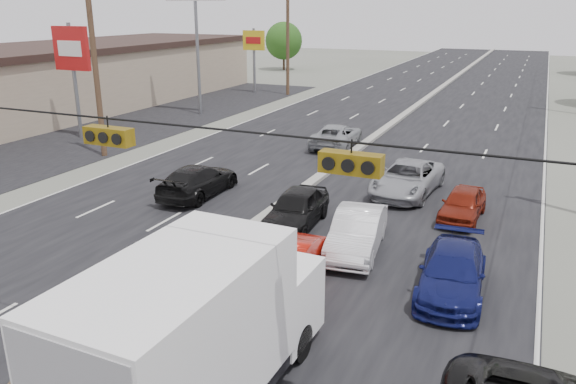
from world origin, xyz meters
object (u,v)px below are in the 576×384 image
object	(u,v)px
queue_car_b	(357,232)
oncoming_near	(198,181)
utility_pole_left_c	(288,39)
queue_car_d	(452,273)
tree_left_far	(284,41)
pole_sign_far	(254,46)
pole_sign_mid	(72,55)
box_truck	(199,333)
queue_car_e	(463,204)
tan_sedan	(79,377)
queue_car_a	(296,209)
red_sedan	(285,267)
utility_pole_left_b	(95,62)
queue_car_c	(407,179)
oncoming_far	(337,136)

from	to	relation	value
queue_car_b	oncoming_near	xyz separation A→B (m)	(-8.12, 2.89, -0.03)
utility_pole_left_c	queue_car_b	xyz separation A→B (m)	(16.68, -31.65, -4.40)
queue_car_d	tree_left_far	bearing A→B (deg)	115.25
pole_sign_far	queue_car_b	size ratio (longest dim) A/B	1.39
pole_sign_mid	box_truck	world-z (taller)	pole_sign_mid
pole_sign_mid	tree_left_far	bearing A→B (deg)	96.79
tree_left_far	oncoming_near	xyz separation A→B (m)	(18.06, -48.76, -3.04)
tree_left_far	queue_car_e	distance (m)	55.35
tan_sedan	queue_car_a	distance (m)	11.12
pole_sign_far	red_sedan	bearing A→B (deg)	-61.45
pole_sign_far	queue_car_a	size ratio (longest dim) A/B	1.45
utility_pole_left_b	pole_sign_far	size ratio (longest dim) A/B	1.67
queue_car_a	queue_car_c	bearing A→B (deg)	58.40
utility_pole_left_c	tree_left_far	xyz separation A→B (m)	(-9.50, 20.00, -1.39)
oncoming_near	oncoming_far	xyz separation A→B (m)	(2.54, 10.95, -0.00)
box_truck	utility_pole_left_b	bearing A→B (deg)	137.45
pole_sign_mid	tan_sedan	distance (m)	27.13
tree_left_far	queue_car_b	xyz separation A→B (m)	(26.18, -51.65, -3.01)
queue_car_b	pole_sign_mid	bearing A→B (deg)	148.16
queue_car_c	queue_car_e	distance (m)	3.47
queue_car_a	oncoming_far	bearing A→B (deg)	98.99
box_truck	tan_sedan	xyz separation A→B (m)	(-2.29, -0.97, -1.05)
utility_pole_left_c	queue_car_c	world-z (taller)	utility_pole_left_c
oncoming_near	queue_car_b	bearing A→B (deg)	159.45
queue_car_e	oncoming_far	world-z (taller)	oncoming_far
oncoming_near	oncoming_far	world-z (taller)	oncoming_near
tan_sedan	queue_car_d	bearing A→B (deg)	49.76
utility_pole_left_c	pole_sign_far	size ratio (longest dim) A/B	1.67
utility_pole_left_c	queue_car_b	world-z (taller)	utility_pole_left_c
queue_car_d	pole_sign_far	bearing A→B (deg)	121.51
tan_sedan	queue_car_e	world-z (taller)	tan_sedan
tree_left_far	red_sedan	distance (m)	60.42
tan_sedan	queue_car_e	xyz separation A→B (m)	(5.60, 14.42, -0.17)
pole_sign_far	queue_car_b	world-z (taller)	pole_sign_far
pole_sign_far	queue_car_d	bearing A→B (deg)	-54.75
queue_car_a	queue_car_c	xyz separation A→B (m)	(2.94, 5.54, -0.00)
queue_car_d	oncoming_near	world-z (taller)	oncoming_near
utility_pole_left_b	box_truck	world-z (taller)	utility_pole_left_b
utility_pole_left_c	oncoming_far	distance (m)	21.45
pole_sign_far	tan_sedan	size ratio (longest dim) A/B	1.11
pole_sign_mid	tan_sedan	size ratio (longest dim) A/B	1.30
pole_sign_mid	queue_car_b	size ratio (longest dim) A/B	1.63
box_truck	queue_car_a	world-z (taller)	box_truck
queue_car_d	oncoming_near	bearing A→B (deg)	154.64
utility_pole_left_c	red_sedan	bearing A→B (deg)	-66.07
queue_car_e	oncoming_near	distance (m)	11.07
utility_pole_left_b	oncoming_far	distance (m)	13.95
pole_sign_mid	queue_car_a	xyz separation A→B (m)	(18.40, -8.34, -4.41)
tree_left_far	oncoming_far	world-z (taller)	tree_left_far
tree_left_far	queue_car_a	bearing A→B (deg)	-65.07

